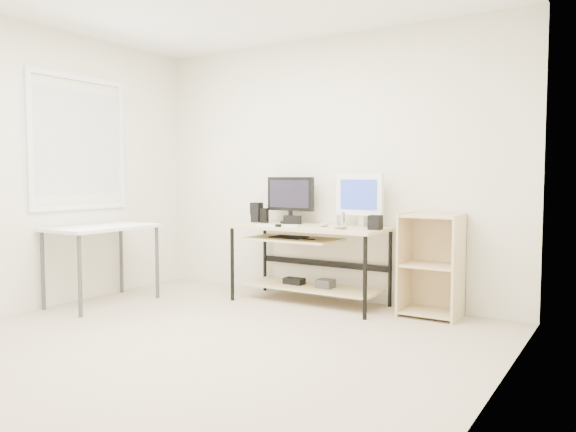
{
  "coord_description": "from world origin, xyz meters",
  "views": [
    {
      "loc": [
        2.65,
        -2.98,
        1.22
      ],
      "look_at": [
        -0.02,
        1.3,
        0.87
      ],
      "focal_mm": 35.0,
      "sensor_mm": 36.0,
      "label": 1
    }
  ],
  "objects_px": {
    "side_table": "(102,234)",
    "shelf_unit": "(433,264)",
    "black_monitor": "(290,197)",
    "audio_controller": "(264,215)",
    "desk": "(307,248)",
    "white_imac": "(359,196)"
  },
  "relations": [
    {
      "from": "desk",
      "to": "black_monitor",
      "type": "distance_m",
      "value": 0.58
    },
    {
      "from": "desk",
      "to": "black_monitor",
      "type": "relative_size",
      "value": 2.94
    },
    {
      "from": "desk",
      "to": "white_imac",
      "type": "height_order",
      "value": "white_imac"
    },
    {
      "from": "white_imac",
      "to": "audio_controller",
      "type": "xyz_separation_m",
      "value": [
        -0.99,
        -0.13,
        -0.21
      ]
    },
    {
      "from": "black_monitor",
      "to": "shelf_unit",
      "type": "bearing_deg",
      "value": -2.33
    },
    {
      "from": "side_table",
      "to": "audio_controller",
      "type": "distance_m",
      "value": 1.59
    },
    {
      "from": "white_imac",
      "to": "black_monitor",
      "type": "bearing_deg",
      "value": -177.52
    },
    {
      "from": "black_monitor",
      "to": "white_imac",
      "type": "xyz_separation_m",
      "value": [
        0.75,
        0.02,
        0.02
      ]
    },
    {
      "from": "side_table",
      "to": "shelf_unit",
      "type": "xyz_separation_m",
      "value": [
        2.83,
        1.22,
        -0.22
      ]
    },
    {
      "from": "black_monitor",
      "to": "desk",
      "type": "bearing_deg",
      "value": -31.67
    },
    {
      "from": "white_imac",
      "to": "audio_controller",
      "type": "relative_size",
      "value": 3.27
    },
    {
      "from": "shelf_unit",
      "to": "black_monitor",
      "type": "height_order",
      "value": "black_monitor"
    },
    {
      "from": "shelf_unit",
      "to": "white_imac",
      "type": "xyz_separation_m",
      "value": [
        -0.72,
        0.02,
        0.59
      ]
    },
    {
      "from": "side_table",
      "to": "desk",
      "type": "bearing_deg",
      "value": 32.65
    },
    {
      "from": "desk",
      "to": "black_monitor",
      "type": "xyz_separation_m",
      "value": [
        -0.29,
        0.16,
        0.48
      ]
    },
    {
      "from": "side_table",
      "to": "shelf_unit",
      "type": "relative_size",
      "value": 1.11
    },
    {
      "from": "desk",
      "to": "side_table",
      "type": "distance_m",
      "value": 1.97
    },
    {
      "from": "black_monitor",
      "to": "audio_controller",
      "type": "xyz_separation_m",
      "value": [
        -0.24,
        -0.11,
        -0.19
      ]
    },
    {
      "from": "shelf_unit",
      "to": "black_monitor",
      "type": "xyz_separation_m",
      "value": [
        -1.47,
        0.0,
        0.57
      ]
    },
    {
      "from": "desk",
      "to": "shelf_unit",
      "type": "xyz_separation_m",
      "value": [
        1.18,
        0.16,
        -0.09
      ]
    },
    {
      "from": "white_imac",
      "to": "side_table",
      "type": "bearing_deg",
      "value": -148.33
    },
    {
      "from": "black_monitor",
      "to": "white_imac",
      "type": "distance_m",
      "value": 0.75
    }
  ]
}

